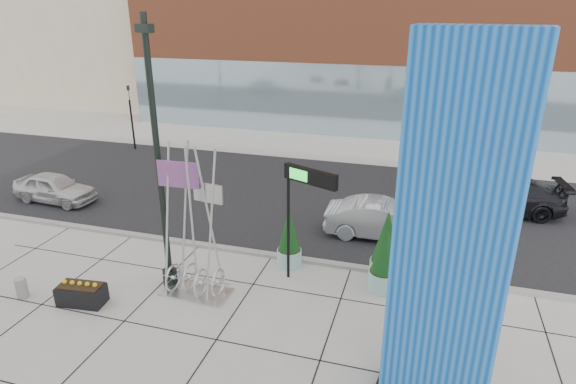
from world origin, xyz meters
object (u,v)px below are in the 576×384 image
(concrete_bollard, at_px, (22,288))
(overhead_street_sign, at_px, (310,183))
(blue_pylon, at_px, (452,247))
(lamp_post, at_px, (161,186))
(car_white_west, at_px, (55,188))
(public_art_sculpture, at_px, (194,257))
(car_silver_mid, at_px, (383,220))

(concrete_bollard, distance_m, overhead_street_sign, 9.86)
(blue_pylon, height_order, lamp_post, lamp_post)
(car_white_west, bearing_deg, blue_pylon, -110.52)
(overhead_street_sign, relative_size, car_white_west, 1.03)
(lamp_post, distance_m, overhead_street_sign, 4.67)
(concrete_bollard, relative_size, overhead_street_sign, 0.17)
(public_art_sculpture, xyz_separation_m, overhead_street_sign, (3.30, 1.81, 2.22))
(public_art_sculpture, height_order, car_silver_mid, public_art_sculpture)
(blue_pylon, height_order, concrete_bollard, blue_pylon)
(blue_pylon, xyz_separation_m, car_silver_mid, (-2.07, 8.33, -3.35))
(overhead_street_sign, xyz_separation_m, car_white_west, (-13.27, 3.39, -2.87))
(car_white_west, bearing_deg, overhead_street_sign, -100.96)
(overhead_street_sign, distance_m, car_white_west, 14.00)
(blue_pylon, bearing_deg, public_art_sculpture, 169.82)
(car_white_west, bearing_deg, public_art_sculpture, -114.18)
(lamp_post, relative_size, car_white_west, 2.15)
(overhead_street_sign, height_order, car_silver_mid, overhead_street_sign)
(public_art_sculpture, distance_m, car_silver_mid, 7.94)
(lamp_post, distance_m, public_art_sculpture, 2.48)
(blue_pylon, relative_size, car_silver_mid, 1.85)
(car_silver_mid, bearing_deg, concrete_bollard, 123.52)
(public_art_sculpture, relative_size, overhead_street_sign, 1.23)
(concrete_bollard, height_order, car_white_west, car_white_west)
(overhead_street_sign, bearing_deg, concrete_bollard, -134.34)
(concrete_bollard, relative_size, car_silver_mid, 0.15)
(concrete_bollard, height_order, car_silver_mid, car_silver_mid)
(lamp_post, xyz_separation_m, public_art_sculpture, (1.11, -0.26, -2.20))
(blue_pylon, distance_m, lamp_post, 9.01)
(concrete_bollard, distance_m, car_silver_mid, 13.11)
(overhead_street_sign, relative_size, car_silver_mid, 0.90)
(lamp_post, height_order, public_art_sculpture, lamp_post)
(public_art_sculpture, bearing_deg, overhead_street_sign, 31.38)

